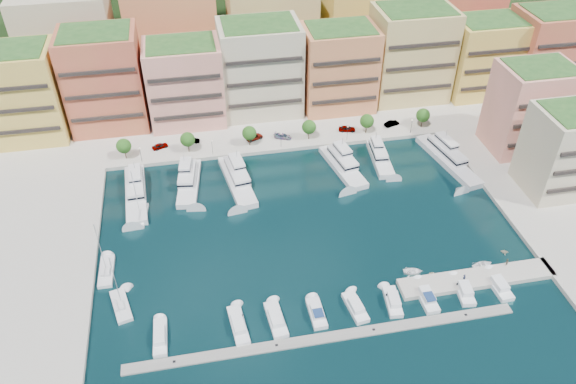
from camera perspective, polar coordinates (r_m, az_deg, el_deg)
name	(u,v)px	position (r m, az deg, el deg)	size (l,w,h in m)	color
ground	(306,227)	(125.00, 1.87, -3.58)	(400.00, 400.00, 0.00)	black
north_quay	(263,95)	(175.18, -2.55, 9.85)	(220.00, 64.00, 2.00)	#9E998E
west_quay	(5,294)	(124.13, -26.83, -9.25)	(34.00, 76.00, 2.00)	#9E998E
hillside	(243,34)	(218.25, -4.57, 15.74)	(240.00, 40.00, 58.00)	#1D3214
south_pontoon	(326,338)	(104.76, 3.85, -14.61)	(72.00, 2.20, 0.35)	gray
finger_pier	(476,280)	(119.68, 18.57, -8.50)	(32.00, 5.00, 2.00)	#9E998E
apartment_0	(17,94)	(163.19, -25.81, 8.93)	(22.00, 16.50, 24.80)	gold
apartment_1	(104,80)	(159.96, -18.16, 10.78)	(20.00, 16.50, 26.80)	#B2663B
apartment_2	(185,83)	(157.49, -10.42, 10.84)	(20.00, 15.50, 22.80)	#F29587
apartment_3	(260,68)	(159.81, -2.84, 12.46)	(22.00, 16.50, 25.80)	beige
apartment_4	(338,68)	(162.67, 5.15, 12.45)	(20.00, 15.50, 23.80)	#C8724B
apartment_5	(411,54)	(170.68, 12.34, 13.57)	(22.00, 16.50, 26.80)	tan
apartment_6	(483,57)	(179.24, 19.19, 12.84)	(20.00, 15.50, 22.80)	gold
apartment_7	(550,51)	(187.76, 25.04, 12.85)	(22.00, 16.50, 24.80)	#B2663B
apartment_east_a	(530,108)	(155.76, 23.36, 7.87)	(18.00, 14.50, 22.80)	#F29587
apartment_east_b	(570,150)	(144.05, 26.70, 3.81)	(18.00, 14.50, 20.80)	beige
backblock_0	(69,44)	(180.91, -21.35, 13.87)	(26.00, 18.00, 30.00)	beige
backblock_1	(173,36)	(177.83, -11.60, 15.29)	(26.00, 18.00, 30.00)	#C8724B
backblock_2	(272,28)	(179.77, -1.67, 16.29)	(26.00, 18.00, 30.00)	tan
backblock_3	(365,21)	(186.59, 7.86, 16.81)	(26.00, 18.00, 30.00)	gold
backblock_4	(454,15)	(197.76, 16.54, 16.89)	(26.00, 18.00, 30.00)	#B2663B
tree_0	(124,146)	(148.03, -16.35, 4.51)	(3.80, 3.80, 5.65)	#473323
tree_1	(188,139)	(146.90, -10.17, 5.28)	(3.80, 3.80, 5.65)	#473323
tree_2	(249,133)	(147.51, -3.96, 5.99)	(3.80, 3.80, 5.65)	#473323
tree_3	(309,127)	(149.83, 2.15, 6.62)	(3.80, 3.80, 5.65)	#473323
tree_4	(367,121)	(153.80, 8.02, 7.15)	(3.80, 3.80, 5.65)	#473323
tree_5	(423,115)	(159.27, 13.56, 7.59)	(3.80, 3.80, 5.65)	#473323
lamppost_0	(140,152)	(146.16, -14.77, 3.92)	(0.30, 0.30, 4.20)	black
lamppost_1	(212,145)	(145.49, -7.73, 4.77)	(0.30, 0.30, 4.20)	black
lamppost_2	(281,138)	(147.04, -0.72, 5.55)	(0.30, 0.30, 4.20)	black
lamppost_3	(348,131)	(150.74, 6.07, 6.22)	(0.30, 0.30, 4.20)	black
lamppost_4	(412,124)	(156.43, 12.46, 6.77)	(0.30, 0.30, 4.20)	black
yacht_0	(136,191)	(137.87, -15.23, 0.14)	(5.69, 22.01, 7.30)	silver
yacht_1	(189,181)	(138.42, -10.04, 1.14)	(6.95, 18.48, 7.30)	silver
yacht_2	(237,178)	(137.61, -5.23, 1.45)	(7.58, 21.23, 7.30)	silver
yacht_4	(342,164)	(142.47, 5.52, 2.82)	(8.33, 19.56, 7.30)	silver
yacht_5	(380,156)	(146.51, 9.28, 3.62)	(5.42, 16.02, 7.30)	silver
yacht_6	(447,157)	(149.89, 15.84, 3.43)	(8.89, 24.21, 7.30)	silver
cruiser_0	(160,337)	(106.47, -12.85, -14.21)	(2.55, 8.19, 2.55)	white
cruiser_2	(238,326)	(105.98, -5.06, -13.36)	(3.42, 9.23, 2.55)	white
cruiser_3	(276,320)	(106.45, -1.23, -12.85)	(3.45, 8.56, 2.55)	white
cruiser_4	(317,313)	(107.46, 2.93, -12.22)	(2.76, 7.20, 2.66)	white
cruiser_5	(355,307)	(109.02, 6.87, -11.57)	(3.60, 7.79, 2.55)	white
cruiser_6	(393,302)	(110.99, 10.59, -10.90)	(3.36, 7.60, 2.55)	white
cruiser_7	(426,297)	(113.13, 13.82, -10.29)	(2.79, 8.15, 2.66)	white
cruiser_8	(464,291)	(116.16, 17.42, -9.56)	(3.53, 7.71, 2.55)	white
cruiser_9	(498,286)	(119.31, 20.57, -8.89)	(3.11, 7.97, 2.55)	white
sailboat_0	(121,306)	(113.29, -16.59, -11.07)	(4.73, 8.78, 13.20)	silver
sailboat_1	(107,272)	(120.47, -17.95, -7.73)	(2.97, 8.67, 13.20)	silver
sailboat_2	(140,216)	(131.54, -14.76, -2.39)	(3.73, 8.28, 13.20)	silver
tender_0	(413,271)	(117.45, 12.58, -7.88)	(2.79, 3.91, 0.81)	white
tender_2	(483,265)	(122.48, 19.16, -7.05)	(3.13, 4.38, 0.91)	white
tender_1	(431,274)	(117.82, 14.35, -8.06)	(1.36, 1.58, 0.83)	beige
tender_3	(505,251)	(127.15, 21.14, -5.65)	(1.42, 1.64, 0.87)	#C4B896
car_0	(160,146)	(151.37, -12.88, 4.59)	(1.68, 4.17, 1.42)	gray
car_1	(192,140)	(152.02, -9.74, 5.18)	(1.42, 4.06, 1.34)	gray
car_2	(254,137)	(151.57, -3.45, 5.61)	(2.22, 4.81, 1.34)	gray
car_3	(283,136)	(151.62, -0.54, 5.70)	(1.90, 4.68, 1.36)	gray
car_4	(347,129)	(155.53, 6.01, 6.43)	(1.83, 4.54, 1.55)	gray
car_5	(392,123)	(159.71, 10.49, 6.87)	(1.52, 4.36, 1.44)	gray
person_0	(464,277)	(116.99, 17.47, -8.26)	(0.57, 0.37, 1.56)	#212943
person_1	(507,262)	(122.86, 21.32, -6.63)	(0.79, 0.61, 1.62)	#493B2B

